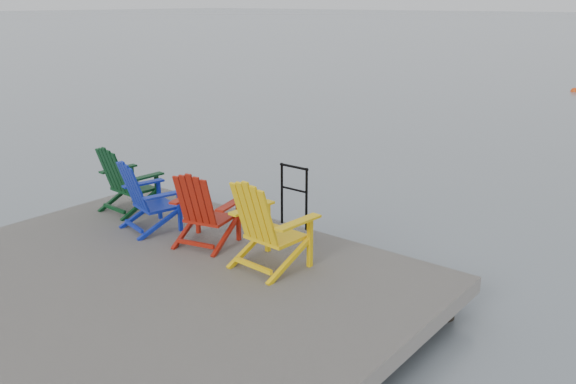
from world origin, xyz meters
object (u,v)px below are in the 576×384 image
Objects in this scene: handrail at (294,190)px; buoy_b at (574,92)px; chair_blue at (147,195)px; chair_yellow at (267,224)px; chair_red at (204,208)px; chair_green at (125,179)px.

buoy_b is (-1.39, 20.43, -1.04)m from handrail.
handrail is 0.90× the size of chair_blue.
chair_yellow reaches higher than handrail.
chair_yellow is at bearing -84.70° from buoy_b.
chair_blue is 0.99× the size of chair_red.
chair_blue reaches higher than buoy_b.
chair_red is 3.13× the size of buoy_b.
handrail is 20.50m from buoy_b.
chair_green is 1.02× the size of chair_blue.
chair_blue is 21.83m from buoy_b.
chair_yellow reaches higher than chair_green.
chair_green reaches higher than chair_red.
chair_yellow is at bearing 15.38° from chair_blue.
chair_green is 21.55m from buoy_b.
chair_yellow is (2.14, 0.07, 0.06)m from chair_blue.
chair_red is 0.91× the size of chair_yellow.
chair_blue is at bearing -15.38° from chair_green.
handrail is 0.88× the size of chair_red.
handrail is at bearing 55.18° from chair_red.
chair_blue is 1.04m from chair_red.
chair_red is 21.75m from buoy_b.
chair_red is (1.03, 0.10, 0.01)m from chair_blue.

